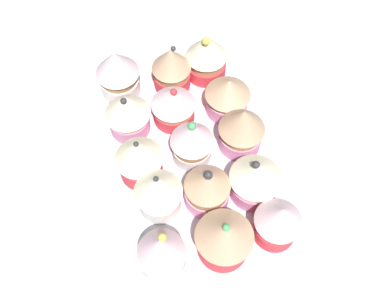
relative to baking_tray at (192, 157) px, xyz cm
name	(u,v)px	position (x,y,z in cm)	size (l,w,h in cm)	color
ground_plane	(192,165)	(0.00, 0.00, -2.10)	(180.00, 180.00, 3.00)	beige
baking_tray	(192,157)	(0.00, 0.00, 0.00)	(37.16, 24.18, 1.20)	silver
cupcake_0	(278,221)	(-13.07, -6.64, 4.27)	(5.69, 5.69, 7.06)	#D1333D
cupcake_1	(255,178)	(-7.15, -6.01, 4.16)	(6.52, 6.52, 7.17)	pink
cupcake_2	(242,128)	(-0.08, -6.70, 4.59)	(6.09, 6.09, 7.71)	pink
cupcake_3	(228,95)	(5.96, -6.80, 3.93)	(6.28, 6.28, 6.42)	pink
cupcake_4	(206,55)	(13.21, -5.93, 4.43)	(5.97, 5.97, 7.92)	#D1333D
cupcake_5	(225,237)	(-13.27, -0.14, 4.43)	(6.79, 6.79, 7.55)	#D1333D
cupcake_6	(209,187)	(-6.65, -0.22, 4.18)	(5.69, 5.69, 7.48)	pink
cupcake_7	(193,140)	(0.02, -0.20, 4.47)	(5.67, 5.67, 7.75)	white
cupcake_8	(173,104)	(6.63, 0.75, 3.86)	(6.11, 6.11, 6.66)	#D1333D
cupcake_9	(171,68)	(12.38, -0.51, 4.43)	(5.59, 5.59, 7.71)	#D1333D
cupcake_10	(161,252)	(-12.97, 7.25, 4.50)	(5.51, 5.51, 7.91)	white
cupcake_11	(158,192)	(-5.83, 5.85, 4.45)	(5.91, 5.91, 7.51)	white
cupcake_12	(139,158)	(-0.61, 7.04, 4.45)	(6.15, 6.15, 7.53)	#D1333D
cupcake_13	(127,112)	(6.60, 7.05, 4.44)	(6.21, 6.21, 7.51)	pink
cupcake_14	(118,72)	(13.34, 6.98, 4.83)	(6.12, 6.12, 8.09)	white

